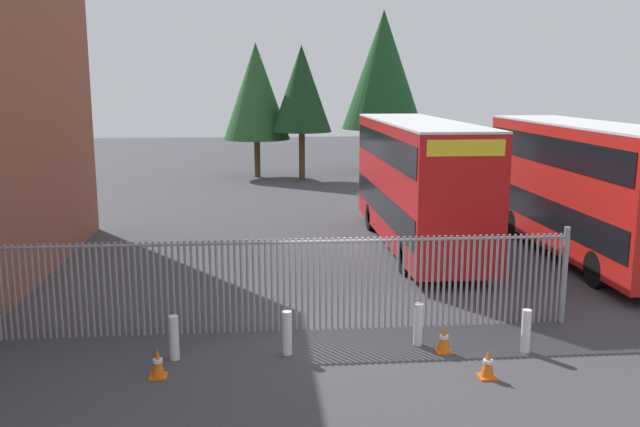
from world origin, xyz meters
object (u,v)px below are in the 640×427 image
Objects in this scene: bollard_center_front at (287,333)px; traffic_cone_near_kerb at (444,339)px; bollard_near_left at (174,338)px; bollard_far_right at (526,331)px; traffic_cone_by_gate at (158,363)px; bollard_near_right at (418,324)px; traffic_cone_mid_forecourt at (488,364)px; double_decker_bus_near_gate at (418,179)px; double_decker_bus_behind_fence_left at (583,185)px.

bollard_center_front reaches higher than traffic_cone_near_kerb.
bollard_center_front is at bearing 1.81° from bollard_near_left.
bollard_far_right is at bearing -2.12° from bollard_near_left.
bollard_center_front reaches higher than traffic_cone_by_gate.
bollard_near_right is 1.61× the size of traffic_cone_mid_forecourt.
bollard_near_right is 1.00× the size of bollard_far_right.
double_decker_bus_near_gate is at bearing 77.26° from bollard_near_right.
bollard_near_right is 2.28m from bollard_far_right.
traffic_cone_mid_forecourt is at bearing -69.33° from traffic_cone_near_kerb.
double_decker_bus_near_gate is 9.78m from traffic_cone_near_kerb.
double_decker_bus_behind_fence_left is 18.32× the size of traffic_cone_mid_forecourt.
bollard_near_right reaches higher than traffic_cone_near_kerb.
bollard_far_right is 1.61× the size of traffic_cone_near_kerb.
bollard_near_right and bollard_far_right have the same top height.
bollard_near_right is (-7.12, -7.16, -1.95)m from double_decker_bus_behind_fence_left.
bollard_center_front is 1.00× the size of bollard_near_right.
bollard_center_front is at bearing 19.97° from traffic_cone_by_gate.
double_decker_bus_behind_fence_left is 11.38× the size of bollard_center_front.
traffic_cone_mid_forecourt is (6.21, -1.47, -0.19)m from bollard_near_left.
double_decker_bus_behind_fence_left is 18.32× the size of traffic_cone_near_kerb.
bollard_center_front and bollard_near_right have the same top height.
bollard_near_right is (5.25, 0.33, 0.00)m from bollard_near_left.
double_decker_bus_near_gate is at bearing 160.42° from double_decker_bus_behind_fence_left.
double_decker_bus_near_gate reaches higher than bollard_center_front.
bollard_far_right reaches higher than traffic_cone_near_kerb.
bollard_near_left reaches higher than traffic_cone_mid_forecourt.
traffic_cone_near_kerb is at bearing -3.24° from bollard_center_front.
bollard_near_left is at bearing -128.03° from double_decker_bus_near_gate.
bollard_near_right reaches higher than traffic_cone_mid_forecourt.
double_decker_bus_near_gate reaches higher than bollard_near_right.
traffic_cone_by_gate is (-7.49, -10.16, -2.13)m from double_decker_bus_near_gate.
traffic_cone_near_kerb is (5.70, -0.12, -0.19)m from bollard_near_left.
bollard_far_right is at bearing -15.47° from bollard_near_right.
traffic_cone_mid_forecourt is (3.86, -1.54, -0.19)m from bollard_center_front.
bollard_far_right reaches higher than traffic_cone_by_gate.
traffic_cone_by_gate is at bearing -126.41° from double_decker_bus_near_gate.
bollard_center_front reaches higher than traffic_cone_mid_forecourt.
bollard_near_left is 1.00× the size of bollard_far_right.
bollard_far_right is at bearing -3.93° from bollard_center_front.
traffic_cone_by_gate is (-7.66, -0.58, -0.19)m from bollard_far_right.
double_decker_bus_behind_fence_left is 11.38× the size of bollard_far_right.
double_decker_bus_near_gate is 12.81m from traffic_cone_by_gate.
bollard_near_left is (-12.36, -7.49, -1.95)m from double_decker_bus_behind_fence_left.
bollard_center_front is at bearing -143.45° from double_decker_bus_behind_fence_left.
traffic_cone_mid_forecourt is at bearing -13.27° from bollard_near_left.
bollard_near_right is at bearing 135.64° from traffic_cone_near_kerb.
bollard_near_left is 6.39m from traffic_cone_mid_forecourt.
traffic_cone_mid_forecourt is (-1.06, -10.77, -2.13)m from double_decker_bus_near_gate.
double_decker_bus_near_gate reaches higher than traffic_cone_near_kerb.
bollard_center_front is at bearing -118.07° from double_decker_bus_near_gate.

